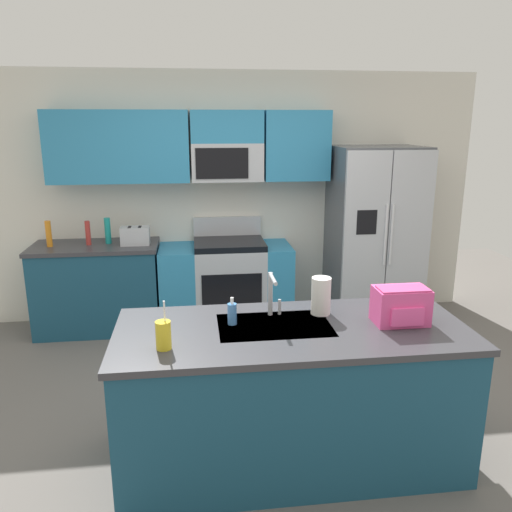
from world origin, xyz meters
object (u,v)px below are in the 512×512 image
Objects in this scene: toaster at (135,236)px; drink_cup_yellow at (163,335)px; backpack at (401,305)px; soap_dispenser at (232,313)px; bottle_teal at (108,231)px; bottle_orange at (49,234)px; paper_towel_roll at (321,296)px; range_oven at (226,283)px; sink_faucet at (272,291)px; refrigerator at (374,236)px; pepper_mill at (88,233)px.

drink_cup_yellow is (0.40, -2.46, -0.01)m from toaster.
soap_dispenser is at bearing 173.72° from backpack.
bottle_teal reaches higher than toaster.
bottle_teal is (0.55, 0.06, 0.00)m from bottle_orange.
soap_dispenser is at bearing -170.03° from paper_towel_roll.
paper_towel_roll reaches higher than soap_dispenser.
bottle_orange reaches higher than toaster.
toaster is (-0.90, -0.05, 0.55)m from range_oven.
paper_towel_roll is (0.97, 0.40, 0.04)m from drink_cup_yellow.
backpack reaches higher than soap_dispenser.
sink_faucet is at bearing -85.98° from range_oven.
backpack is at bearing -68.70° from range_oven.
drink_cup_yellow is 1.63× the size of soap_dispenser.
sink_faucet is at bearing -58.42° from bottle_teal.
sink_faucet is (-1.42, -2.05, 0.14)m from refrigerator.
toaster is 0.83m from bottle_orange.
refrigerator reaches higher than backpack.
refrigerator reaches higher than bottle_teal.
bottle_teal is 1.09× the size of paper_towel_roll.
sink_faucet is at bearing 164.87° from backpack.
paper_towel_roll is (1.37, -2.06, 0.03)m from toaster.
bottle_teal reaches higher than paper_towel_roll.
drink_cup_yellow is (-0.50, -2.52, 0.54)m from range_oven.
refrigerator is (1.57, -0.07, 0.48)m from range_oven.
sink_faucet reaches higher than soap_dispenser.
soap_dispenser is at bearing 37.11° from drink_cup_yellow.
range_oven is at bearing 177.37° from refrigerator.
bottle_teal is 0.93× the size of sink_faucet.
range_oven is 2.62m from drink_cup_yellow.
drink_cup_yellow is at bearing -63.74° from bottle_orange.
paper_towel_roll is at bearing 1.42° from sink_faucet.
sink_faucet reaches higher than toaster.
sink_faucet is (0.15, -2.12, 0.62)m from range_oven.
toaster is at bearing -1.65° from bottle_orange.
backpack is at bearing -51.54° from toaster.
toaster is 0.29m from bottle_teal.
toaster is 1.65× the size of soap_dispenser.
drink_cup_yellow is at bearing -80.84° from toaster.
drink_cup_yellow is 1.05m from paper_towel_roll.
sink_faucet reaches higher than range_oven.
sink_faucet is at bearing -63.13° from toaster.
pepper_mill is 0.94× the size of bottle_orange.
drink_cup_yellow is at bearing -71.10° from pepper_mill.
backpack is at bearing -48.57° from bottle_teal.
range_oven is at bearing 111.30° from backpack.
paper_towel_roll is (-1.10, -2.05, 0.09)m from refrigerator.
soap_dispenser is at bearing -60.47° from pepper_mill.
range_oven is 2.24m from paper_towel_roll.
soap_dispenser is (1.26, -2.22, -0.05)m from pepper_mill.
refrigerator reaches higher than sink_faucet.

